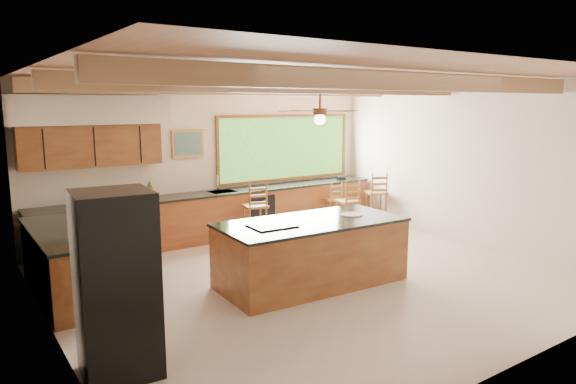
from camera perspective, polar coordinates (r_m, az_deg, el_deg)
ground at (r=7.87m, az=2.74°, el=-9.52°), size 7.20×7.20×0.00m
room_shell at (r=7.87m, az=-1.01°, el=6.97°), size 7.27×6.54×3.02m
counter_run at (r=9.44m, az=-10.58°, el=-3.46°), size 7.12×3.10×1.25m
island at (r=7.51m, az=2.58°, el=-6.68°), size 2.75×1.39×0.96m
refrigerator at (r=5.21m, az=-18.53°, el=-9.71°), size 0.75×0.73×1.80m
bar_stool_a at (r=9.63m, az=-3.50°, el=-1.69°), size 0.49×0.49×1.16m
bar_stool_b at (r=10.98m, az=5.13°, el=-0.92°), size 0.37×0.37×0.96m
bar_stool_c at (r=10.41m, az=6.90°, el=-1.13°), size 0.45×0.45×1.09m
bar_stool_d at (r=11.27m, az=10.01°, el=-0.18°), size 0.55×0.55×1.15m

